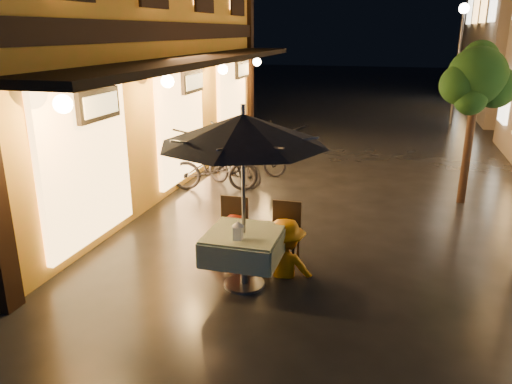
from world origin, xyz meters
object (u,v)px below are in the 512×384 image
(person_orange, at_px, (233,216))
(patio_umbrella, at_px, (243,130))
(table_lantern, at_px, (238,229))
(person_yellow, at_px, (285,221))
(bicycle_0, at_px, (214,168))
(cafe_table, at_px, (244,246))

(person_orange, bearing_deg, patio_umbrella, 110.63)
(table_lantern, xyz_separation_m, person_yellow, (0.45, 0.75, -0.12))
(table_lantern, bearing_deg, patio_umbrella, 90.00)
(person_yellow, relative_size, bicycle_0, 0.85)
(cafe_table, bearing_deg, person_orange, 120.64)
(table_lantern, height_order, person_yellow, person_yellow)
(person_orange, xyz_separation_m, person_yellow, (0.78, -0.06, 0.02))
(person_orange, xyz_separation_m, bicycle_0, (-1.53, 3.36, -0.28))
(patio_umbrella, bearing_deg, cafe_table, -176.42)
(cafe_table, height_order, bicycle_0, bicycle_0)
(patio_umbrella, xyz_separation_m, person_yellow, (0.45, 0.50, -1.35))
(person_yellow, bearing_deg, cafe_table, 39.91)
(cafe_table, relative_size, person_yellow, 0.62)
(patio_umbrella, bearing_deg, bicycle_0, 115.36)
(patio_umbrella, bearing_deg, person_orange, 120.64)
(table_lantern, relative_size, person_orange, 0.16)
(table_lantern, bearing_deg, person_yellow, 59.18)
(patio_umbrella, relative_size, person_yellow, 1.55)
(table_lantern, xyz_separation_m, bicycle_0, (-1.86, 4.17, -0.43))
(patio_umbrella, height_order, table_lantern, patio_umbrella)
(table_lantern, bearing_deg, bicycle_0, 114.03)
(table_lantern, xyz_separation_m, person_orange, (-0.33, 0.81, -0.14))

